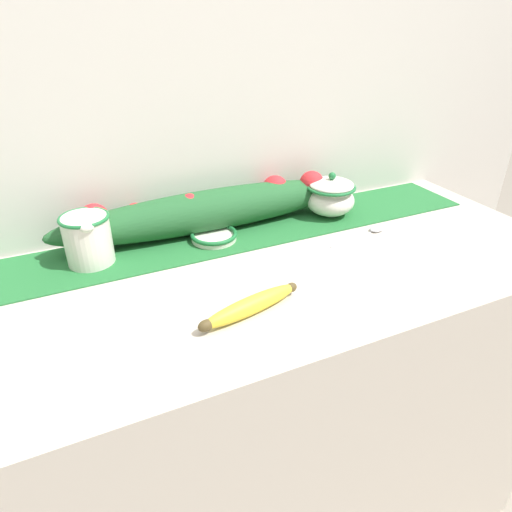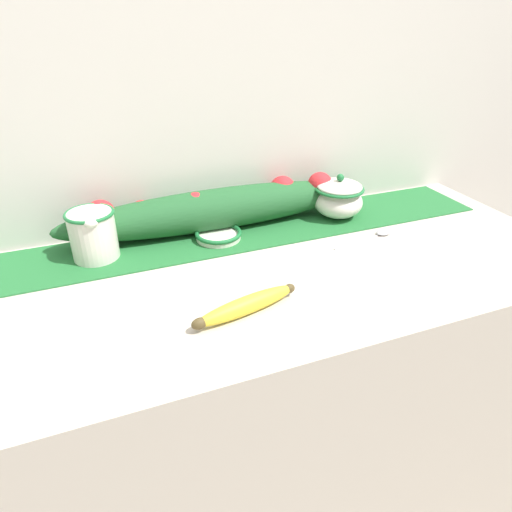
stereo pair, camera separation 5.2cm
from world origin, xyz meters
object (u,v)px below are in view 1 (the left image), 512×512
Objects in this scene: sugar_bowl at (330,196)px; banana at (251,306)px; cream_pitcher at (88,238)px; spoon at (373,230)px; small_dish at (214,236)px.

sugar_bowl is 0.58× the size of banana.
cream_pitcher is 0.69m from spoon.
spoon is (0.43, 0.19, -0.01)m from banana.
banana is at bearing -97.78° from small_dish.
banana reaches higher than small_dish.
banana is 1.25× the size of spoon.
small_dish is (-0.34, -0.01, -0.04)m from sugar_bowl.
sugar_bowl is at bearing 2.10° from small_dish.
small_dish reaches higher than spoon.
small_dish is at bearing 151.96° from spoon.
cream_pitcher is 0.63m from sugar_bowl.
sugar_bowl is 0.51m from banana.
small_dish is 0.63× the size of spoon.
cream_pitcher is at bearing 179.88° from sugar_bowl.
sugar_bowl is 0.35m from small_dish.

